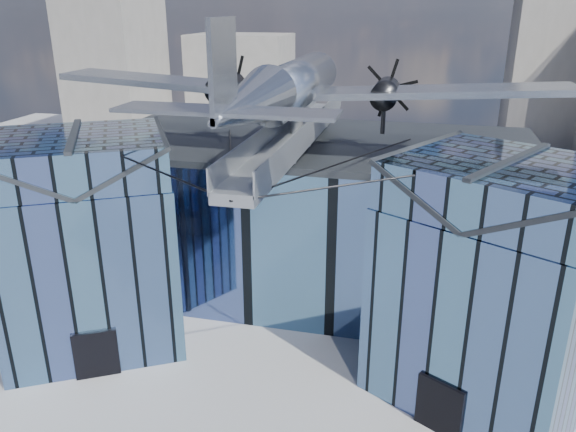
# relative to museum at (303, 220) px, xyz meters

# --- Properties ---
(ground_plane) EXTENTS (120.00, 120.00, 0.00)m
(ground_plane) POSITION_rel_museum_xyz_m (-0.00, -5.82, -5.54)
(ground_plane) COLOR gray
(museum) EXTENTS (32.88, 24.50, 17.60)m
(museum) POSITION_rel_museum_xyz_m (0.00, 0.00, 0.00)
(museum) COLOR #476792
(museum) RESTS_ON ground
(bg_towers) EXTENTS (77.00, 24.50, 26.00)m
(bg_towers) POSITION_rel_museum_xyz_m (1.45, 44.67, 4.47)
(bg_towers) COLOR gray
(bg_towers) RESTS_ON ground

